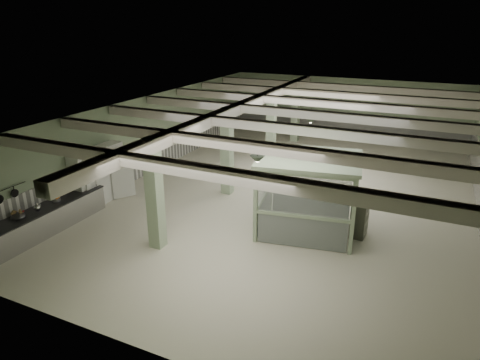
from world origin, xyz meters
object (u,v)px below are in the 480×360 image
at_px(guard_booth, 309,182).
at_px(filing_cabinet, 360,216).
at_px(prep_counter, 41,222).
at_px(walkin_cooler, 99,175).

height_order(guard_booth, filing_cabinet, guard_booth).
height_order(prep_counter, filing_cabinet, filing_cabinet).
bearing_deg(guard_booth, prep_counter, -162.89).
bearing_deg(walkin_cooler, filing_cabinet, 8.10).
xyz_separation_m(walkin_cooler, guard_booth, (8.12, 1.07, 0.66)).
distance_m(walkin_cooler, filing_cabinet, 9.95).
relative_size(prep_counter, filing_cabinet, 3.62).
distance_m(prep_counter, walkin_cooler, 3.08).
bearing_deg(guard_booth, filing_cabinet, 1.10).
bearing_deg(prep_counter, walkin_cooler, 91.60).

